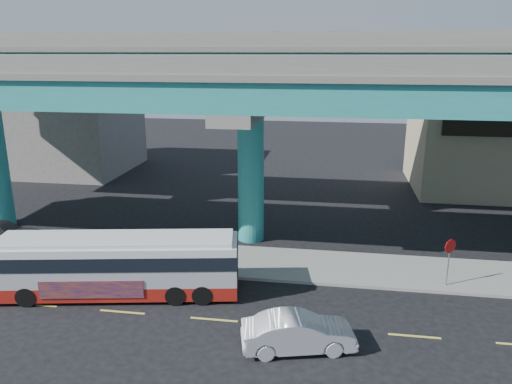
% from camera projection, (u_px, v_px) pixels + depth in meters
% --- Properties ---
extents(ground, '(120.00, 120.00, 0.00)m').
position_uv_depth(ground, '(216.00, 316.00, 20.87)').
color(ground, black).
rests_on(ground, ground).
extents(sidewalk, '(70.00, 4.00, 0.15)m').
position_uv_depth(sidewalk, '(240.00, 261.00, 26.07)').
color(sidewalk, gray).
rests_on(sidewalk, ground).
extents(lane_markings, '(58.00, 0.12, 0.01)m').
position_uv_depth(lane_markings, '(214.00, 320.00, 20.58)').
color(lane_markings, '#D8C64C').
rests_on(lane_markings, ground).
extents(viaduct, '(52.00, 12.40, 11.70)m').
position_uv_depth(viaduct, '(251.00, 80.00, 27.01)').
color(viaduct, '#217F77').
rests_on(viaduct, ground).
extents(building_beige, '(14.00, 10.23, 7.00)m').
position_uv_depth(building_beige, '(507.00, 146.00, 39.05)').
color(building_beige, tan).
rests_on(building_beige, ground).
extents(building_concrete, '(12.00, 10.00, 9.00)m').
position_uv_depth(building_concrete, '(62.00, 121.00, 45.42)').
color(building_concrete, gray).
rests_on(building_concrete, ground).
extents(transit_bus, '(11.03, 4.20, 2.77)m').
position_uv_depth(transit_bus, '(118.00, 263.00, 22.32)').
color(transit_bus, maroon).
rests_on(transit_bus, ground).
extents(sedan, '(3.45, 4.89, 1.38)m').
position_uv_depth(sedan, '(298.00, 333.00, 18.37)').
color(sedan, silver).
rests_on(sedan, ground).
extents(parked_car, '(2.34, 4.41, 1.41)m').
position_uv_depth(parked_car, '(0.00, 232.00, 28.08)').
color(parked_car, '#2D2E32').
rests_on(parked_car, sidewalk).
extents(stop_sign, '(0.58, 0.42, 2.29)m').
position_uv_depth(stop_sign, '(450.00, 253.00, 22.85)').
color(stop_sign, gray).
rests_on(stop_sign, sidewalk).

